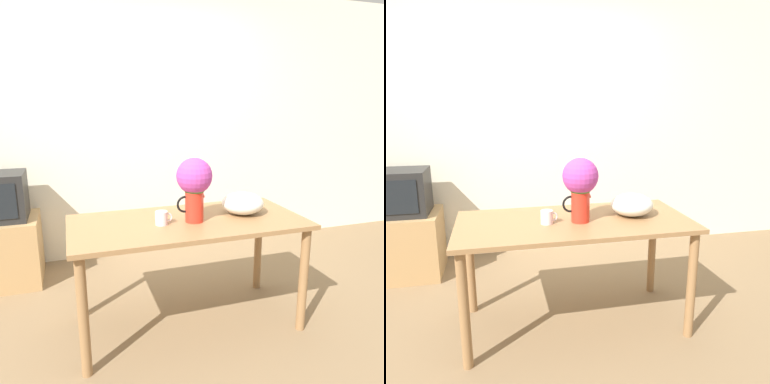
# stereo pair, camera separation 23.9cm
# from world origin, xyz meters

# --- Properties ---
(ground_plane) EXTENTS (12.00, 12.00, 0.00)m
(ground_plane) POSITION_xyz_m (0.00, 0.00, 0.00)
(ground_plane) COLOR #7F6647
(wall_back) EXTENTS (8.00, 0.05, 2.60)m
(wall_back) POSITION_xyz_m (0.00, 1.65, 1.30)
(wall_back) COLOR #EDE5CC
(wall_back) RESTS_ON ground_plane
(table) EXTENTS (1.54, 0.75, 0.76)m
(table) POSITION_xyz_m (0.18, 0.21, 0.66)
(table) COLOR olive
(table) RESTS_ON ground_plane
(flower_vase) EXTENTS (0.24, 0.23, 0.42)m
(flower_vase) POSITION_xyz_m (0.21, 0.17, 1.02)
(flower_vase) COLOR red
(flower_vase) RESTS_ON table
(coffee_mug) EXTENTS (0.11, 0.08, 0.09)m
(coffee_mug) POSITION_xyz_m (-0.01, 0.17, 0.81)
(coffee_mug) COLOR silver
(coffee_mug) RESTS_ON table
(white_bowl) EXTENTS (0.29, 0.29, 0.15)m
(white_bowl) POSITION_xyz_m (0.58, 0.23, 0.84)
(white_bowl) COLOR silver
(white_bowl) RESTS_ON table
(tv_stand) EXTENTS (0.64, 0.54, 0.57)m
(tv_stand) POSITION_xyz_m (-1.15, 1.29, 0.28)
(tv_stand) COLOR tan
(tv_stand) RESTS_ON ground_plane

